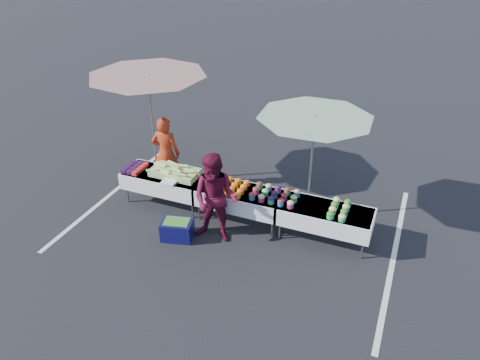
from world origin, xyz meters
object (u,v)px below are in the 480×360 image
at_px(umbrella_right, 314,126).
at_px(table_center, 240,197).
at_px(table_left, 165,181).
at_px(vendor, 166,153).
at_px(umbrella_left, 148,85).
at_px(storage_bin, 177,229).
at_px(table_right, 325,216).
at_px(customer, 215,199).

bearing_deg(umbrella_right, table_center, -152.51).
relative_size(table_left, vendor, 1.04).
xyz_separation_m(table_center, umbrella_left, (-2.50, 0.80, 1.86)).
xyz_separation_m(umbrella_right, storage_bin, (-2.23, -1.71, -1.92)).
relative_size(umbrella_left, umbrella_right, 1.10).
bearing_deg(table_right, table_center, 180.00).
xyz_separation_m(table_center, vendor, (-2.11, 0.64, 0.31)).
height_order(table_right, storage_bin, table_right).
xyz_separation_m(table_right, umbrella_left, (-4.30, 0.80, 1.86)).
xyz_separation_m(table_left, umbrella_right, (3.09, 0.67, 1.55)).
xyz_separation_m(vendor, storage_bin, (1.17, -1.68, -0.69)).
bearing_deg(table_left, table_center, 0.00).
bearing_deg(storage_bin, table_center, 34.15).
bearing_deg(storage_bin, customer, 7.35).
bearing_deg(umbrella_right, storage_bin, -142.48).
bearing_deg(customer, table_left, 150.07).
relative_size(table_center, umbrella_right, 0.63).
bearing_deg(customer, umbrella_left, 141.34).
distance_m(table_center, customer, 0.86).
distance_m(table_center, umbrella_right, 2.12).
xyz_separation_m(table_center, customer, (-0.20, -0.76, 0.36)).
xyz_separation_m(table_center, table_right, (1.80, 0.00, 0.00)).
bearing_deg(umbrella_left, vendor, -21.66).
xyz_separation_m(customer, umbrella_left, (-2.30, 1.56, 1.50)).
xyz_separation_m(vendor, umbrella_left, (-0.39, 0.15, 1.55)).
xyz_separation_m(table_left, vendor, (-0.31, 0.64, 0.31)).
bearing_deg(umbrella_right, customer, -136.28).
bearing_deg(table_left, vendor, 115.73).
xyz_separation_m(table_left, table_center, (1.80, 0.00, 0.00)).
relative_size(table_center, storage_bin, 2.65).
height_order(table_right, vendor, vendor).
bearing_deg(table_left, table_right, 0.00).
xyz_separation_m(vendor, customer, (1.91, -1.40, 0.04)).
bearing_deg(table_right, umbrella_right, 127.40).
xyz_separation_m(table_left, table_right, (3.60, 0.00, 0.00)).
height_order(table_center, table_right, same).
bearing_deg(table_center, table_right, 0.00).
xyz_separation_m(table_right, storage_bin, (-2.74, -1.04, -0.38)).
height_order(table_right, customer, customer).
relative_size(customer, umbrella_right, 0.64).
distance_m(customer, storage_bin, 1.08).
distance_m(table_center, vendor, 2.23).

